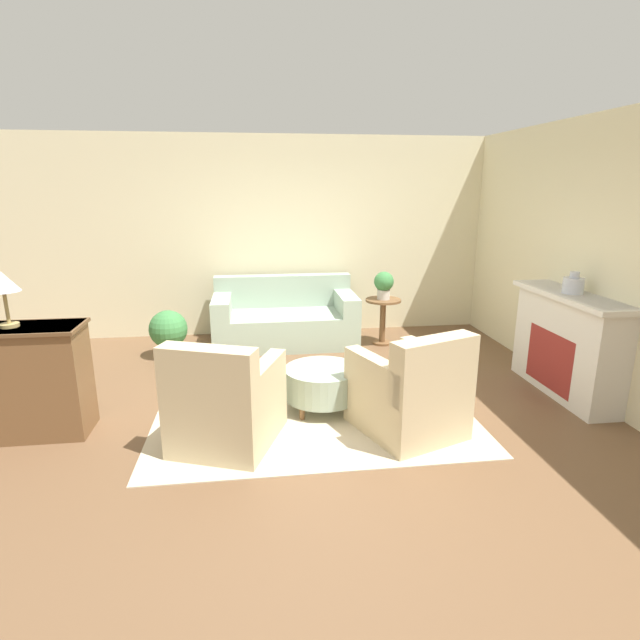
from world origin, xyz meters
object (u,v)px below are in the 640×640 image
at_px(dresser, 19,380).
at_px(vase_mantel_near, 573,285).
at_px(potted_plant_on_side_table, 384,284).
at_px(table_lamp, 3,285).
at_px(couch, 285,320).
at_px(armchair_left, 225,405).
at_px(potted_plant_floor, 168,331).
at_px(side_table, 383,314).
at_px(ottoman_table, 322,383).
at_px(armchair_right, 411,394).

relative_size(dresser, vase_mantel_near, 5.19).
bearing_deg(potted_plant_on_side_table, table_lamp, -150.39).
bearing_deg(vase_mantel_near, couch, 142.05).
height_order(armchair_left, vase_mantel_near, vase_mantel_near).
bearing_deg(potted_plant_floor, side_table, 3.52).
distance_m(armchair_left, table_lamp, 2.04).
bearing_deg(potted_plant_floor, potted_plant_on_side_table, 3.52).
relative_size(couch, armchair_left, 1.78).
xyz_separation_m(dresser, potted_plant_on_side_table, (3.74, 2.13, 0.34)).
xyz_separation_m(couch, ottoman_table, (0.22, -2.20, -0.05)).
bearing_deg(ottoman_table, potted_plant_on_side_table, 60.64).
bearing_deg(couch, armchair_right, -71.80).
height_order(armchair_right, side_table, armchair_right).
bearing_deg(potted_plant_on_side_table, vase_mantel_near, -53.16).
bearing_deg(side_table, armchair_left, -128.17).
distance_m(side_table, potted_plant_on_side_table, 0.42).
bearing_deg(armchair_left, ottoman_table, 32.98).
relative_size(couch, potted_plant_floor, 3.18).
distance_m(armchair_left, potted_plant_floor, 2.50).
height_order(couch, potted_plant_on_side_table, potted_plant_on_side_table).
distance_m(couch, potted_plant_floor, 1.55).
bearing_deg(dresser, armchair_left, -13.22).
distance_m(armchair_left, ottoman_table, 1.07).
xyz_separation_m(armchair_left, dresser, (-1.75, 0.41, 0.15)).
xyz_separation_m(ottoman_table, table_lamp, (-2.64, -0.17, 1.06)).
relative_size(ottoman_table, side_table, 1.17).
bearing_deg(side_table, potted_plant_on_side_table, 45.00).
height_order(armchair_right, potted_plant_on_side_table, potted_plant_on_side_table).
bearing_deg(armchair_left, potted_plant_floor, 109.18).
distance_m(armchair_left, dresser, 1.80).
xyz_separation_m(armchair_left, table_lamp, (-1.75, 0.41, 0.98)).
bearing_deg(dresser, table_lamp, 0.00).
height_order(side_table, table_lamp, table_lamp).
bearing_deg(vase_mantel_near, potted_plant_on_side_table, 126.84).
distance_m(ottoman_table, side_table, 2.25).
relative_size(armchair_left, ottoman_table, 1.47).
height_order(potted_plant_floor, table_lamp, table_lamp).
height_order(potted_plant_on_side_table, potted_plant_floor, potted_plant_on_side_table).
bearing_deg(dresser, side_table, 29.61).
distance_m(armchair_left, side_table, 3.23).
height_order(vase_mantel_near, potted_plant_floor, vase_mantel_near).
xyz_separation_m(couch, armchair_right, (0.91, -2.78, 0.04)).
bearing_deg(vase_mantel_near, ottoman_table, -178.76).
height_order(side_table, potted_plant_on_side_table, potted_plant_on_side_table).
bearing_deg(table_lamp, potted_plant_floor, 64.63).
relative_size(dresser, table_lamp, 2.44).
bearing_deg(potted_plant_floor, vase_mantel_near, -22.19).
xyz_separation_m(vase_mantel_near, potted_plant_on_side_table, (-1.43, 1.90, -0.32)).
distance_m(potted_plant_on_side_table, potted_plant_floor, 2.87).
relative_size(couch, dresser, 1.70).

